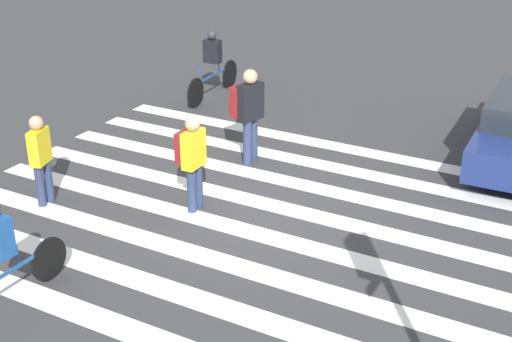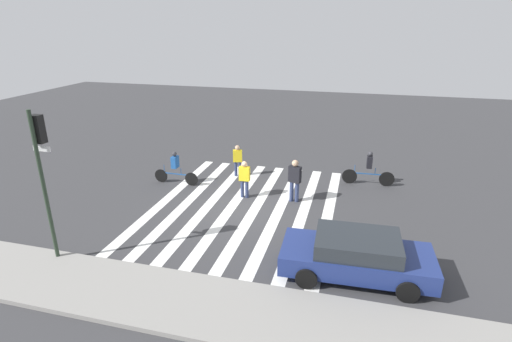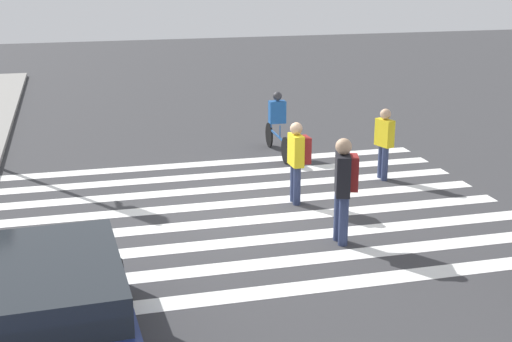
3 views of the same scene
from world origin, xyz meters
The scene contains 6 objects.
ground_plane centered at (0.00, 0.00, 0.00)m, with size 60.00×60.00×0.00m, color #38383A.
crosswalk_stripes centered at (0.00, 0.00, 0.00)m, with size 7.33×10.00×0.01m.
pedestrian_adult_blue_shirt centered at (1.29, -3.34, 0.90)m, with size 0.48×0.32×1.60m.
pedestrian_child_with_backpack centered at (0.24, -1.01, 0.97)m, with size 0.46×0.39×1.66m.
pedestrian_adult_tall_backpack centered at (-1.91, -1.15, 1.09)m, with size 0.56×0.53×1.87m.
cyclist_far_lane centered at (-4.96, -3.84, 0.87)m, with size 2.40×0.41×1.64m.
Camera 1 is at (9.16, 5.06, 5.61)m, focal length 50.00 mm.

